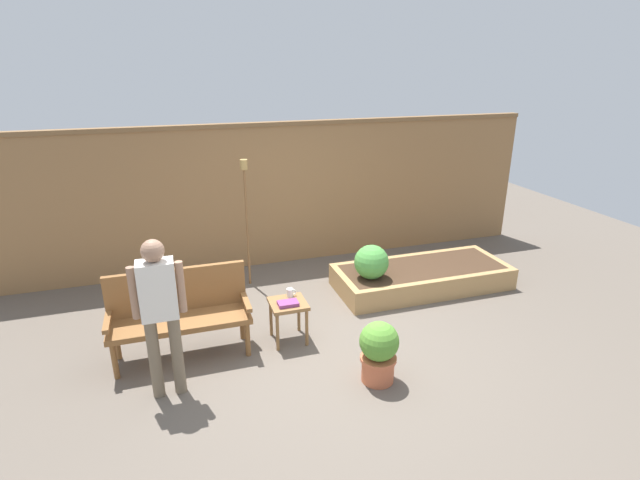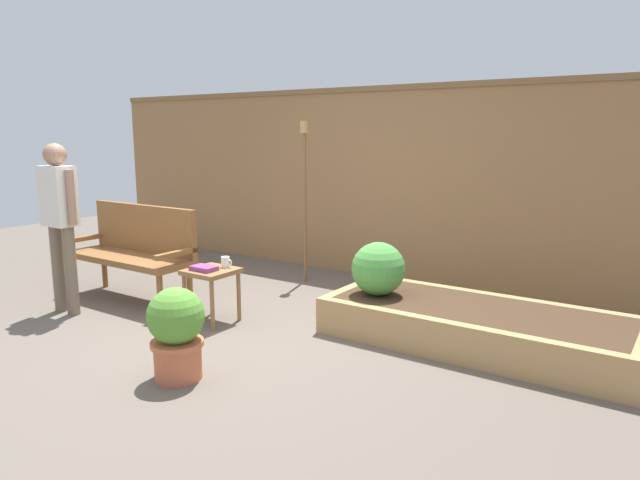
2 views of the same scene
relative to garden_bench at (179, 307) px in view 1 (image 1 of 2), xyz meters
The scene contains 11 objects.
ground_plane 1.66m from the garden_bench, 15.07° to the right, with size 14.00×14.00×0.00m, color #60564C.
fence_back 2.72m from the garden_bench, 55.30° to the left, with size 8.40×0.14×2.16m.
garden_bench is the anchor object (origin of this frame).
side_table 1.17m from the garden_bench, ahead, with size 0.40×0.40×0.48m.
cup_on_table 1.21m from the garden_bench, ahead, with size 0.11×0.08×0.10m.
book_on_table 1.15m from the garden_bench, ahead, with size 0.22×0.15×0.04m, color #7F3875.
potted_boxwood 2.12m from the garden_bench, 31.42° to the right, with size 0.39×0.39×0.64m.
raised_planter_bed 3.36m from the garden_bench, 11.58° to the left, with size 2.40×1.00×0.30m.
shrub_near_bench 2.50m from the garden_bench, 12.76° to the left, with size 0.45×0.45×0.45m.
tiki_torch 1.92m from the garden_bench, 56.40° to the left, with size 0.10×0.10×1.77m.
person_by_bench 0.80m from the garden_bench, 103.33° to the right, with size 0.47×0.20×1.56m.
Camera 1 is at (-1.50, -4.38, 2.98)m, focal length 27.35 mm.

